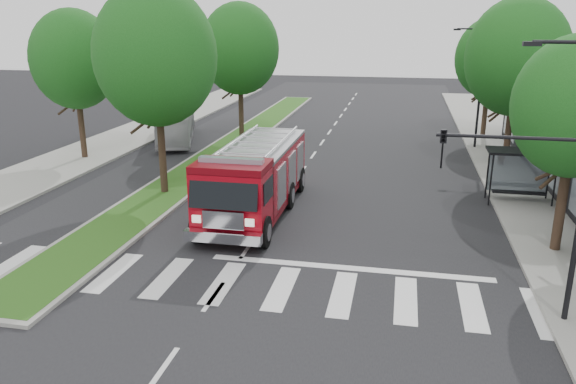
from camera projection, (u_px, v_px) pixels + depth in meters
name	position (u px, v px, depth m)	size (l,w,h in m)	color
ground	(247.00, 249.00, 21.61)	(140.00, 140.00, 0.00)	black
sidewalk_right	(537.00, 192.00, 28.55)	(5.00, 80.00, 0.15)	gray
sidewalk_left	(60.00, 165.00, 33.74)	(5.00, 80.00, 0.15)	gray
median	(234.00, 144.00, 39.59)	(3.00, 50.00, 0.15)	gray
bus_shelter	(522.00, 161.00, 26.49)	(3.20, 1.60, 2.61)	black
tree_right_near	(576.00, 107.00, 19.65)	(4.40, 4.40, 8.05)	black
tree_right_mid	(517.00, 57.00, 30.60)	(5.60, 5.60, 9.72)	black
tree_right_far	(491.00, 58.00, 40.16)	(5.00, 5.00, 8.73)	black
tree_median_near	(156.00, 56.00, 26.38)	(5.80, 5.80, 10.16)	black
tree_median_far	(240.00, 49.00, 39.59)	(5.60, 5.60, 9.72)	black
tree_left_mid	(74.00, 60.00, 33.73)	(5.20, 5.20, 9.16)	black
streetlight_right_near	(553.00, 166.00, 15.11)	(4.08, 0.22, 8.00)	black
streetlight_right_far	(478.00, 83.00, 37.03)	(2.11, 0.20, 8.00)	black
fire_engine	(255.00, 179.00, 25.11)	(3.04, 9.87, 3.42)	#63050D
city_bus	(176.00, 123.00, 40.56)	(2.16, 9.25, 2.58)	#ADACB1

